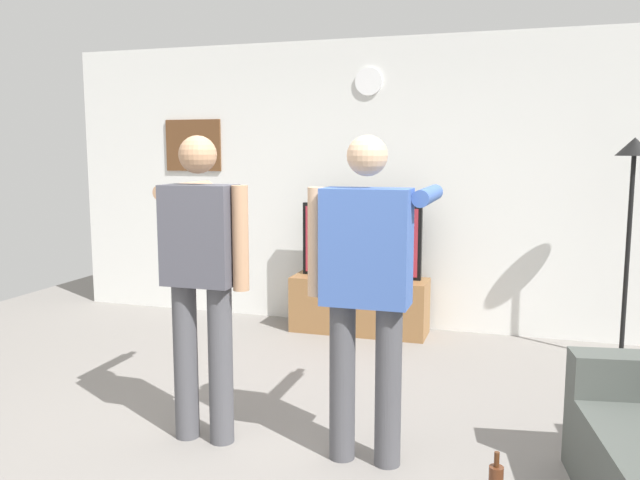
{
  "coord_description": "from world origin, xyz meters",
  "views": [
    {
      "loc": [
        1.31,
        -3.06,
        1.67
      ],
      "look_at": [
        -0.02,
        1.2,
        1.05
      ],
      "focal_mm": 36.27,
      "sensor_mm": 36.0,
      "label": 1
    }
  ],
  "objects": [
    {
      "name": "tv_stand",
      "position": [
        -0.08,
        2.6,
        0.26
      ],
      "size": [
        1.25,
        0.44,
        0.51
      ],
      "color": "olive",
      "rests_on": "ground_plane"
    },
    {
      "name": "person_standing_nearer_lamp",
      "position": [
        -0.4,
        0.16,
        1.0
      ],
      "size": [
        0.59,
        0.78,
        1.75
      ],
      "color": "#4C4C51",
      "rests_on": "ground_plane"
    },
    {
      "name": "back_wall",
      "position": [
        0.0,
        2.95,
        1.35
      ],
      "size": [
        6.4,
        0.1,
        2.7
      ],
      "primitive_type": "cube",
      "color": "silver",
      "rests_on": "ground_plane"
    },
    {
      "name": "framed_picture",
      "position": [
        -1.91,
        2.9,
        1.72
      ],
      "size": [
        0.61,
        0.04,
        0.52
      ],
      "primitive_type": "cube",
      "color": "brown"
    },
    {
      "name": "wall_clock",
      "position": [
        -0.08,
        2.89,
        2.3
      ],
      "size": [
        0.26,
        0.03,
        0.26
      ],
      "primitive_type": "cylinder",
      "rotation": [
        1.57,
        0.0,
        0.0
      ],
      "color": "white"
    },
    {
      "name": "person_standing_nearer_couch",
      "position": [
        0.55,
        0.18,
        1.0
      ],
      "size": [
        0.64,
        0.78,
        1.75
      ],
      "color": "#4C4C51",
      "rests_on": "ground_plane"
    },
    {
      "name": "television",
      "position": [
        -0.08,
        2.65,
        0.85
      ],
      "size": [
        1.11,
        0.07,
        0.68
      ],
      "color": "black",
      "rests_on": "tv_stand"
    },
    {
      "name": "floor_lamp",
      "position": [
        2.12,
        2.42,
        1.27
      ],
      "size": [
        0.32,
        0.32,
        1.77
      ],
      "color": "black",
      "rests_on": "ground_plane"
    },
    {
      "name": "ground_plane",
      "position": [
        0.0,
        0.0,
        0.0
      ],
      "size": [
        8.4,
        8.4,
        0.0
      ],
      "primitive_type": "plane",
      "color": "gray"
    }
  ]
}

